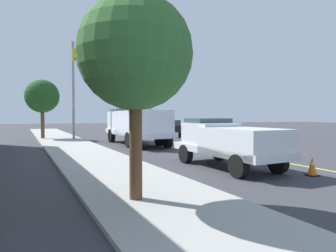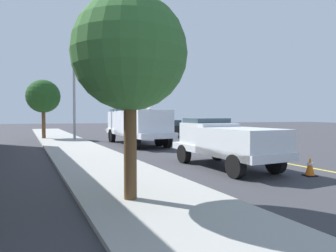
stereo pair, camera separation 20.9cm
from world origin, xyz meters
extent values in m
plane|color=#38383D|center=(0.00, 0.00, 0.00)|extent=(120.00, 120.00, 0.00)
cube|color=#9E9E99|center=(-1.56, 7.64, 0.06)|extent=(59.51, 15.50, 0.12)
cube|color=yellow|center=(0.00, 0.00, 0.00)|extent=(49.03, 10.13, 0.01)
cube|color=white|center=(1.78, 3.62, 0.90)|extent=(8.53, 4.09, 0.36)
cube|color=white|center=(4.35, 4.15, 1.67)|extent=(3.04, 2.83, 1.60)
cube|color=#384C56|center=(4.55, 4.19, 2.37)|extent=(2.19, 2.42, 0.64)
cube|color=white|center=(0.82, 3.43, 1.62)|extent=(5.64, 3.50, 1.80)
cube|color=white|center=(-0.34, 3.32, 4.01)|extent=(0.95, 0.75, 2.95)
cube|color=white|center=(0.96, 4.16, 5.64)|extent=(2.22, 1.57, 0.65)
cube|color=white|center=(1.98, 4.81, 5.68)|extent=(0.90, 0.90, 0.90)
cube|color=yellow|center=(1.98, 4.81, 6.28)|extent=(0.36, 0.24, 0.60)
cylinder|color=black|center=(4.37, 5.30, 0.52)|extent=(1.09, 0.54, 1.04)
cylinder|color=black|center=(4.82, 3.09, 0.52)|extent=(1.09, 0.54, 1.04)
cylinder|color=black|center=(0.11, 4.43, 0.52)|extent=(1.09, 0.54, 1.04)
cylinder|color=black|center=(0.56, 2.23, 0.52)|extent=(1.09, 0.54, 1.04)
cylinder|color=black|center=(-1.17, 4.17, 0.52)|extent=(1.09, 0.54, 1.04)
cylinder|color=black|center=(-0.73, 1.97, 0.52)|extent=(1.09, 0.54, 1.04)
cube|color=silver|center=(-8.68, 1.49, 0.75)|extent=(5.91, 3.18, 0.30)
cube|color=silver|center=(-7.47, 1.74, 1.30)|extent=(2.36, 2.30, 1.10)
cube|color=#384C56|center=(-7.28, 1.78, 1.78)|extent=(1.67, 2.00, 0.56)
cube|color=silver|center=(-9.67, 1.29, 1.15)|extent=(3.71, 2.73, 1.10)
cylinder|color=black|center=(-7.06, 2.79, 0.42)|extent=(0.88, 0.46, 0.84)
cylinder|color=black|center=(-6.68, 0.94, 0.42)|extent=(0.88, 0.46, 0.84)
cylinder|color=black|center=(-10.68, 2.05, 0.42)|extent=(0.88, 0.46, 0.84)
cylinder|color=black|center=(-10.30, 0.20, 0.42)|extent=(0.88, 0.46, 0.84)
cube|color=black|center=(9.69, -0.67, 0.79)|extent=(5.08, 2.82, 0.70)
cube|color=#384C56|center=(9.84, -0.64, 1.39)|extent=(3.72, 2.33, 0.60)
cylinder|color=black|center=(8.26, -1.84, 0.34)|extent=(0.71, 0.37, 0.68)
cylinder|color=black|center=(7.92, -0.16, 0.34)|extent=(0.71, 0.37, 0.68)
cylinder|color=black|center=(11.46, -1.19, 0.34)|extent=(0.71, 0.37, 0.68)
cylinder|color=black|center=(11.12, 0.49, 0.34)|extent=(0.71, 0.37, 0.68)
cube|color=black|center=(-11.00, -0.75, 0.02)|extent=(0.40, 0.40, 0.04)
cone|color=orange|center=(-11.00, -0.75, 0.38)|extent=(0.32, 0.32, 0.68)
cylinder|color=white|center=(-11.00, -0.75, 0.45)|extent=(0.20, 0.20, 0.08)
cube|color=black|center=(-2.65, 0.86, 0.02)|extent=(0.40, 0.40, 0.04)
cone|color=orange|center=(-2.65, 0.86, 0.46)|extent=(0.32, 0.32, 0.85)
cylinder|color=white|center=(-2.65, 0.86, 0.55)|extent=(0.20, 0.20, 0.08)
cube|color=black|center=(6.72, 2.40, 0.02)|extent=(0.40, 0.40, 0.04)
cone|color=orange|center=(6.72, 2.40, 0.43)|extent=(0.32, 0.32, 0.79)
cylinder|color=white|center=(6.72, 2.40, 0.51)|extent=(0.20, 0.20, 0.08)
cylinder|color=gray|center=(6.81, 8.32, 4.24)|extent=(0.22, 0.22, 8.47)
cube|color=gray|center=(4.36, 7.82, 7.65)|extent=(4.94, 1.16, 0.16)
cube|color=gold|center=(5.41, 8.03, 7.10)|extent=(0.23, 0.57, 1.00)
cube|color=black|center=(5.43, 7.94, 7.10)|extent=(0.26, 0.35, 0.84)
cube|color=gold|center=(4.01, 7.75, 7.10)|extent=(0.23, 0.57, 1.00)
cube|color=black|center=(4.03, 7.65, 7.10)|extent=(0.26, 0.35, 0.84)
cube|color=gold|center=(2.60, 7.46, 7.10)|extent=(0.23, 0.57, 1.00)
cube|color=black|center=(2.62, 7.37, 7.10)|extent=(0.26, 0.35, 0.84)
cylinder|color=brown|center=(-12.69, 5.98, 1.37)|extent=(0.32, 0.32, 2.74)
sphere|color=#33662D|center=(-12.69, 5.98, 3.74)|extent=(2.85, 2.85, 2.85)
cylinder|color=brown|center=(8.50, 11.05, 1.42)|extent=(0.32, 0.32, 2.85)
sphere|color=#1E471C|center=(8.50, 11.05, 3.88)|extent=(2.95, 2.95, 2.95)
camera|label=1|loc=(-20.00, 7.11, 2.22)|focal=31.78mm
camera|label=2|loc=(-20.05, 6.91, 2.22)|focal=31.78mm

